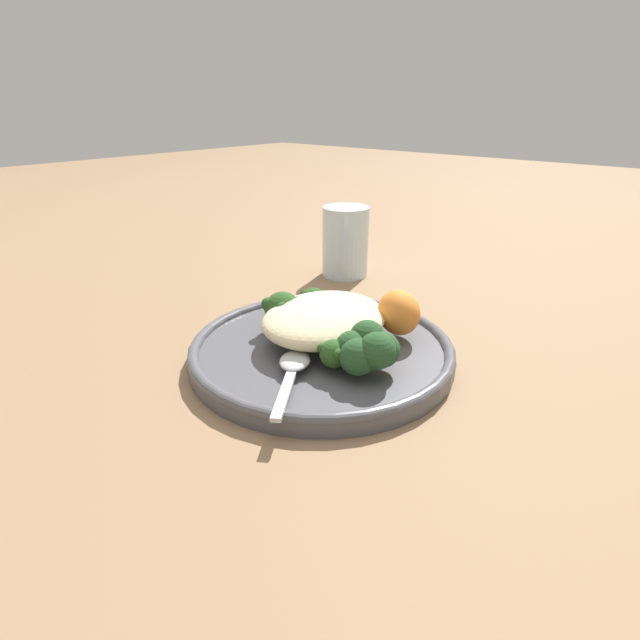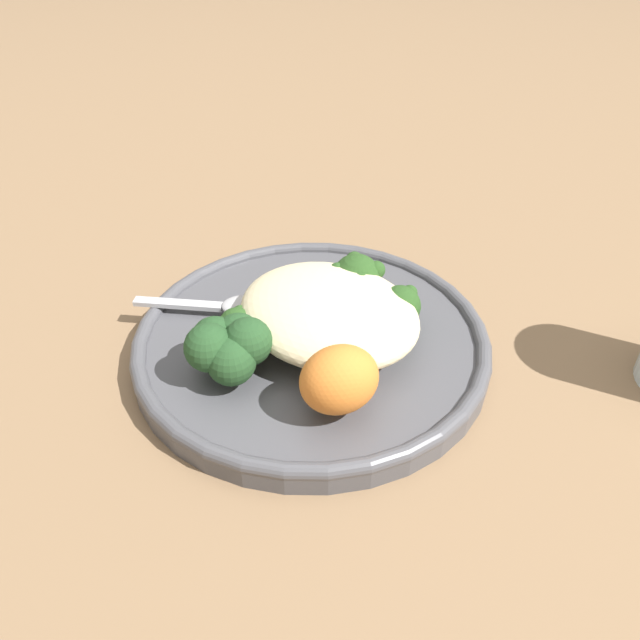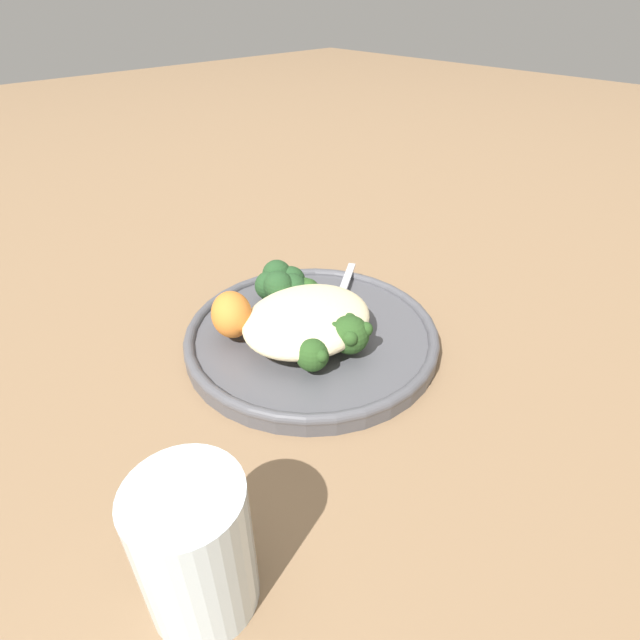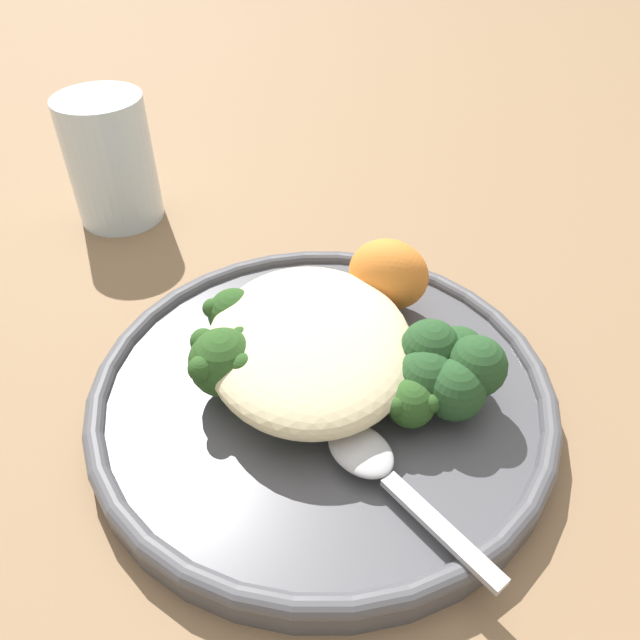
% 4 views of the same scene
% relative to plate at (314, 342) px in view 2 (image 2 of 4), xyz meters
% --- Properties ---
extents(ground_plane, '(4.00, 4.00, 0.00)m').
position_rel_plate_xyz_m(ground_plane, '(0.00, -0.01, -0.01)').
color(ground_plane, '#846647').
extents(plate, '(0.27, 0.27, 0.02)m').
position_rel_plate_xyz_m(plate, '(0.00, 0.00, 0.00)').
color(plate, '#4C4C51').
rests_on(plate, ground_plane).
extents(quinoa_mound, '(0.14, 0.12, 0.04)m').
position_rel_plate_xyz_m(quinoa_mound, '(-0.01, -0.01, 0.03)').
color(quinoa_mound, beige).
rests_on(quinoa_mound, plate).
extents(broccoli_stalk_0, '(0.06, 0.10, 0.03)m').
position_rel_plate_xyz_m(broccoli_stalk_0, '(-0.04, -0.03, 0.02)').
color(broccoli_stalk_0, '#ADC675').
rests_on(broccoli_stalk_0, plate).
extents(broccoli_stalk_1, '(0.06, 0.09, 0.04)m').
position_rel_plate_xyz_m(broccoli_stalk_1, '(-0.00, -0.05, 0.03)').
color(broccoli_stalk_1, '#ADC675').
rests_on(broccoli_stalk_1, plate).
extents(broccoli_stalk_2, '(0.09, 0.05, 0.03)m').
position_rel_plate_xyz_m(broccoli_stalk_2, '(0.02, -0.01, 0.02)').
color(broccoli_stalk_2, '#ADC675').
rests_on(broccoli_stalk_2, plate).
extents(broccoli_stalk_3, '(0.09, 0.07, 0.03)m').
position_rel_plate_xyz_m(broccoli_stalk_3, '(0.02, 0.03, 0.02)').
color(broccoli_stalk_3, '#ADC675').
rests_on(broccoli_stalk_3, plate).
extents(sweet_potato_chunk_0, '(0.06, 0.05, 0.03)m').
position_rel_plate_xyz_m(sweet_potato_chunk_0, '(-0.04, 0.01, 0.03)').
color(sweet_potato_chunk_0, orange).
rests_on(sweet_potato_chunk_0, plate).
extents(sweet_potato_chunk_1, '(0.06, 0.07, 0.05)m').
position_rel_plate_xyz_m(sweet_potato_chunk_1, '(-0.06, 0.05, 0.03)').
color(sweet_potato_chunk_1, orange).
rests_on(sweet_potato_chunk_1, plate).
extents(kale_tuft, '(0.06, 0.06, 0.04)m').
position_rel_plate_xyz_m(kale_tuft, '(0.02, 0.07, 0.03)').
color(kale_tuft, '#234723').
rests_on(kale_tuft, plate).
extents(spoon, '(0.10, 0.08, 0.01)m').
position_rel_plate_xyz_m(spoon, '(0.07, 0.02, 0.01)').
color(spoon, '#B7B7BC').
rests_on(spoon, plate).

